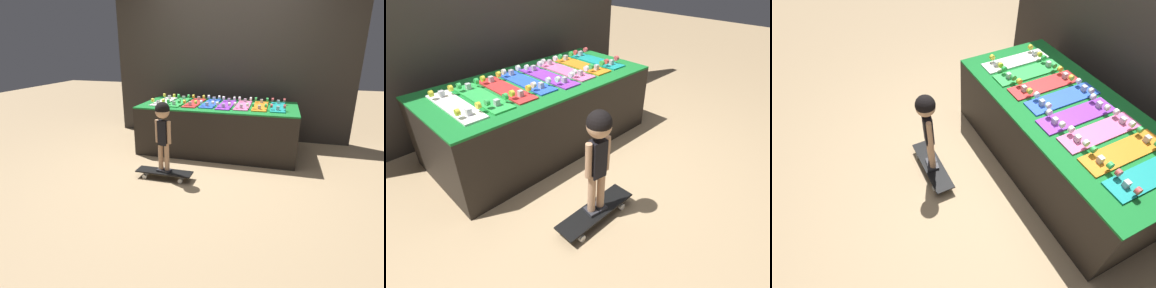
# 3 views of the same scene
# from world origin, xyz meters

# --- Properties ---
(ground_plane) EXTENTS (16.00, 16.00, 0.00)m
(ground_plane) POSITION_xyz_m (0.00, 0.00, 0.00)
(ground_plane) COLOR tan
(back_wall) EXTENTS (3.88, 0.10, 2.49)m
(back_wall) POSITION_xyz_m (0.00, 1.45, 1.24)
(back_wall) COLOR #332D28
(back_wall) RESTS_ON ground_plane
(display_rack) EXTENTS (2.19, 1.03, 0.69)m
(display_rack) POSITION_xyz_m (0.00, 0.64, 0.34)
(display_rack) COLOR black
(display_rack) RESTS_ON ground_plane
(skateboard_white_on_rack) EXTENTS (0.19, 0.70, 0.09)m
(skateboard_white_on_rack) POSITION_xyz_m (-0.82, 0.63, 0.71)
(skateboard_white_on_rack) COLOR white
(skateboard_white_on_rack) RESTS_ON display_rack
(skateboard_green_on_rack) EXTENTS (0.19, 0.70, 0.09)m
(skateboard_green_on_rack) POSITION_xyz_m (-0.59, 0.62, 0.71)
(skateboard_green_on_rack) COLOR green
(skateboard_green_on_rack) RESTS_ON display_rack
(skateboard_red_on_rack) EXTENTS (0.19, 0.70, 0.09)m
(skateboard_red_on_rack) POSITION_xyz_m (-0.35, 0.64, 0.71)
(skateboard_red_on_rack) COLOR red
(skateboard_red_on_rack) RESTS_ON display_rack
(skateboard_blue_on_rack) EXTENTS (0.19, 0.70, 0.09)m
(skateboard_blue_on_rack) POSITION_xyz_m (-0.12, 0.66, 0.71)
(skateboard_blue_on_rack) COLOR blue
(skateboard_blue_on_rack) RESTS_ON display_rack
(skateboard_purple_on_rack) EXTENTS (0.19, 0.70, 0.09)m
(skateboard_purple_on_rack) POSITION_xyz_m (0.12, 0.62, 0.71)
(skateboard_purple_on_rack) COLOR purple
(skateboard_purple_on_rack) RESTS_ON display_rack
(skateboard_pink_on_rack) EXTENTS (0.19, 0.70, 0.09)m
(skateboard_pink_on_rack) POSITION_xyz_m (0.35, 0.65, 0.71)
(skateboard_pink_on_rack) COLOR pink
(skateboard_pink_on_rack) RESTS_ON display_rack
(skateboard_orange_on_rack) EXTENTS (0.19, 0.70, 0.09)m
(skateboard_orange_on_rack) POSITION_xyz_m (0.59, 0.65, 0.71)
(skateboard_orange_on_rack) COLOR orange
(skateboard_orange_on_rack) RESTS_ON display_rack
(skateboard_teal_on_rack) EXTENTS (0.19, 0.70, 0.09)m
(skateboard_teal_on_rack) POSITION_xyz_m (0.82, 0.66, 0.71)
(skateboard_teal_on_rack) COLOR teal
(skateboard_teal_on_rack) RESTS_ON display_rack
(skateboard_on_floor) EXTENTS (0.67, 0.18, 0.09)m
(skateboard_on_floor) POSITION_xyz_m (-0.40, -0.51, 0.07)
(skateboard_on_floor) COLOR black
(skateboard_on_floor) RESTS_ON ground_plane
(child) EXTENTS (0.20, 0.17, 0.82)m
(child) POSITION_xyz_m (-0.40, -0.51, 0.67)
(child) COLOR #2D2D33
(child) RESTS_ON skateboard_on_floor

